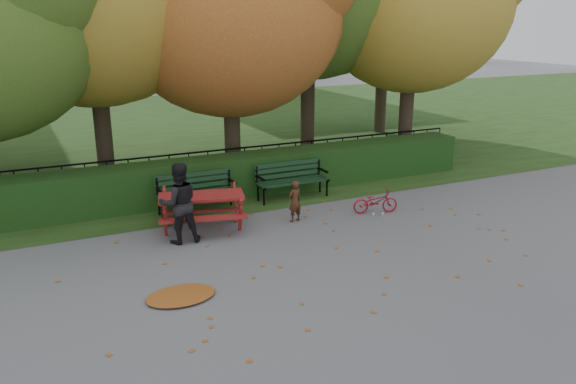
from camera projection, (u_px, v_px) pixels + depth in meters
name	position (u px, v px, depth m)	size (l,w,h in m)	color
ground	(325.00, 260.00, 10.24)	(90.00, 90.00, 0.00)	slate
grass_strip	(154.00, 131.00, 22.33)	(90.00, 90.00, 0.00)	#1D3113
hedge	(238.00, 175.00, 13.98)	(13.00, 0.90, 1.00)	black
iron_fence	(227.00, 167.00, 14.66)	(14.00, 0.04, 1.02)	black
bench_left	(196.00, 189.00, 12.75)	(1.80, 0.57, 0.88)	black
bench_right	(291.00, 177.00, 13.73)	(1.80, 0.57, 0.88)	black
picnic_table	(202.00, 202.00, 11.64)	(2.02, 1.78, 0.85)	maroon
leaf_pile	(181.00, 295.00, 8.85)	(1.11, 0.77, 0.08)	maroon
leaf_scatter	(317.00, 254.00, 10.50)	(9.00, 5.70, 0.01)	maroon
child	(295.00, 201.00, 12.12)	(0.33, 0.22, 0.91)	#3E2113
adult	(179.00, 203.00, 10.87)	(0.78, 0.61, 1.61)	black
bicycle	(375.00, 202.00, 12.70)	(0.36, 1.03, 0.54)	maroon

